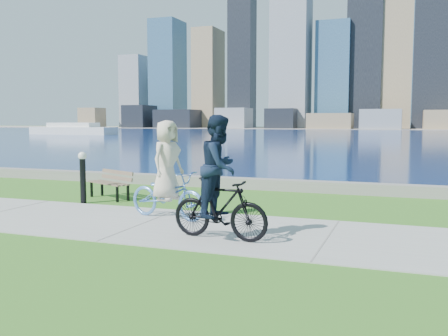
% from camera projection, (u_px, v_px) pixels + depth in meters
% --- Properties ---
extents(ground, '(320.00, 320.00, 0.00)m').
position_uv_depth(ground, '(143.00, 224.00, 10.93)').
color(ground, '#2D641A').
rests_on(ground, ground).
extents(concrete_path, '(80.00, 3.50, 0.02)m').
position_uv_depth(concrete_path, '(143.00, 224.00, 10.93)').
color(concrete_path, '#959691').
rests_on(concrete_path, ground).
extents(seawall, '(90.00, 0.50, 0.35)m').
position_uv_depth(seawall, '(235.00, 183.00, 16.71)').
color(seawall, slate).
rests_on(seawall, ground).
extents(bay_water, '(320.00, 131.00, 0.01)m').
position_uv_depth(bay_water, '(371.00, 135.00, 78.21)').
color(bay_water, navy).
rests_on(bay_water, ground).
extents(far_shore, '(320.00, 30.00, 0.12)m').
position_uv_depth(far_shore, '(386.00, 129.00, 132.39)').
color(far_shore, gray).
rests_on(far_shore, ground).
extents(city_skyline, '(179.94, 22.69, 76.00)m').
position_uv_depth(city_skyline, '(407.00, 42.00, 128.51)').
color(city_skyline, '#846F51').
rests_on(city_skyline, ground).
extents(ferry_near, '(13.95, 3.99, 1.89)m').
position_uv_depth(ferry_near, '(73.00, 130.00, 79.06)').
color(ferry_near, white).
rests_on(ferry_near, ground).
extents(park_bench, '(1.65, 1.15, 0.81)m').
position_uv_depth(park_bench, '(112.00, 181.00, 14.47)').
color(park_bench, black).
rests_on(park_bench, ground).
extents(bollard_lamp, '(0.23, 0.23, 1.42)m').
position_uv_depth(bollard_lamp, '(83.00, 174.00, 13.60)').
color(bollard_lamp, black).
rests_on(bollard_lamp, ground).
extents(cyclist_woman, '(1.17, 2.20, 2.25)m').
position_uv_depth(cyclist_woman, '(167.00, 182.00, 11.41)').
color(cyclist_woman, '#5B91DD').
rests_on(cyclist_woman, ground).
extents(cyclist_man, '(0.80, 1.99, 2.35)m').
position_uv_depth(cyclist_man, '(220.00, 188.00, 9.37)').
color(cyclist_man, black).
rests_on(cyclist_man, ground).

